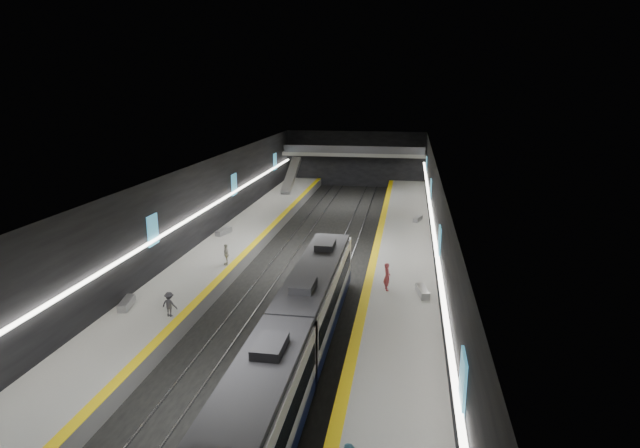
% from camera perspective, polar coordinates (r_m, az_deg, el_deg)
% --- Properties ---
extents(ground, '(70.00, 70.00, 0.00)m').
position_cam_1_polar(ground, '(45.03, -0.92, -4.08)').
color(ground, black).
rests_on(ground, ground).
extents(ceiling, '(20.00, 70.00, 0.04)m').
position_cam_1_polar(ceiling, '(43.13, -0.96, 6.04)').
color(ceiling, beige).
rests_on(ceiling, wall_left).
extents(wall_left, '(0.04, 70.00, 8.00)m').
position_cam_1_polar(wall_left, '(46.73, -13.09, 1.34)').
color(wall_left, black).
rests_on(wall_left, ground).
extents(wall_right, '(0.04, 70.00, 8.00)m').
position_cam_1_polar(wall_right, '(43.26, 12.20, 0.32)').
color(wall_right, black).
rests_on(wall_right, ground).
extents(wall_back, '(20.00, 0.04, 8.00)m').
position_cam_1_polar(wall_back, '(78.02, 3.78, 6.93)').
color(wall_back, black).
rests_on(wall_back, ground).
extents(platform_left, '(5.00, 70.00, 1.00)m').
position_cam_1_polar(platform_left, '(46.76, -10.01, -2.94)').
color(platform_left, slate).
rests_on(platform_left, ground).
extents(tile_surface_left, '(5.00, 70.00, 0.02)m').
position_cam_1_polar(tile_surface_left, '(46.61, -10.03, -2.35)').
color(tile_surface_left, '#A0A09B').
rests_on(tile_surface_left, platform_left).
extents(tactile_strip_left, '(0.60, 70.00, 0.02)m').
position_cam_1_polar(tactile_strip_left, '(45.94, -7.44, -2.49)').
color(tactile_strip_left, yellow).
rests_on(tactile_strip_left, platform_left).
extents(platform_right, '(5.00, 70.00, 1.00)m').
position_cam_1_polar(platform_right, '(44.19, 8.71, -3.94)').
color(platform_right, slate).
rests_on(platform_right, ground).
extents(tile_surface_right, '(5.00, 70.00, 0.02)m').
position_cam_1_polar(tile_surface_right, '(44.03, 8.73, -3.31)').
color(tile_surface_right, '#A0A09B').
rests_on(tile_surface_right, platform_right).
extents(tactile_strip_right, '(0.60, 70.00, 0.02)m').
position_cam_1_polar(tactile_strip_right, '(44.10, 5.87, -3.17)').
color(tactile_strip_right, yellow).
rests_on(tactile_strip_right, platform_right).
extents(rails, '(6.52, 70.00, 0.12)m').
position_cam_1_polar(rails, '(45.01, -0.92, -4.01)').
color(rails, gray).
rests_on(rails, ground).
extents(train, '(2.69, 29.46, 3.60)m').
position_cam_1_polar(train, '(26.28, -3.29, -13.21)').
color(train, '#0E1636').
rests_on(train, ground).
extents(ad_posters, '(19.94, 53.50, 2.20)m').
position_cam_1_polar(ad_posters, '(44.75, -0.71, 1.79)').
color(ad_posters, '#3E97BC').
rests_on(ad_posters, wall_left).
extents(cove_light_left, '(0.25, 68.60, 0.12)m').
position_cam_1_polar(cove_light_left, '(46.70, -12.85, 1.09)').
color(cove_light_left, white).
rests_on(cove_light_left, wall_left).
extents(cove_light_right, '(0.25, 68.60, 0.12)m').
position_cam_1_polar(cove_light_right, '(43.30, 11.92, 0.08)').
color(cove_light_right, white).
rests_on(cove_light_right, wall_right).
extents(mezzanine_bridge, '(20.00, 3.00, 1.50)m').
position_cam_1_polar(mezzanine_bridge, '(75.84, 3.63, 7.50)').
color(mezzanine_bridge, gray).
rests_on(mezzanine_bridge, wall_left).
extents(escalator, '(1.20, 7.50, 3.92)m').
position_cam_1_polar(escalator, '(70.58, -3.09, 5.22)').
color(escalator, '#99999E').
rests_on(escalator, platform_left).
extents(bench_left_near, '(0.95, 2.07, 0.49)m').
position_cam_1_polar(bench_left_near, '(35.75, -19.93, -7.98)').
color(bench_left_near, '#99999E').
rests_on(bench_left_near, platform_left).
extents(bench_left_far, '(1.03, 2.13, 0.50)m').
position_cam_1_polar(bench_left_far, '(50.34, -10.24, -0.80)').
color(bench_left_far, '#99999E').
rests_on(bench_left_far, platform_left).
extents(bench_right_near, '(0.94, 2.05, 0.49)m').
position_cam_1_polar(bench_right_near, '(36.13, 10.86, -7.09)').
color(bench_right_near, '#99999E').
rests_on(bench_right_near, platform_right).
extents(bench_right_far, '(1.02, 1.90, 0.45)m').
position_cam_1_polar(bench_right_far, '(55.22, 10.37, 0.55)').
color(bench_right_far, '#99999E').
rests_on(bench_right_far, platform_right).
extents(passenger_right_a, '(0.63, 0.80, 1.91)m').
position_cam_1_polar(passenger_right_a, '(36.30, 7.16, -5.62)').
color(passenger_right_a, '#D04D54').
rests_on(passenger_right_a, platform_right).
extents(passenger_left_a, '(0.75, 1.06, 1.68)m').
position_cam_1_polar(passenger_left_a, '(41.66, -9.98, -3.21)').
color(passenger_left_a, silver).
rests_on(passenger_left_a, platform_left).
extents(passenger_left_b, '(1.07, 0.72, 1.53)m').
position_cam_1_polar(passenger_left_b, '(33.42, -15.76, -8.26)').
color(passenger_left_b, '#3B3A41').
rests_on(passenger_left_b, platform_left).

